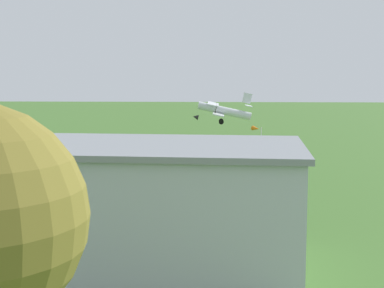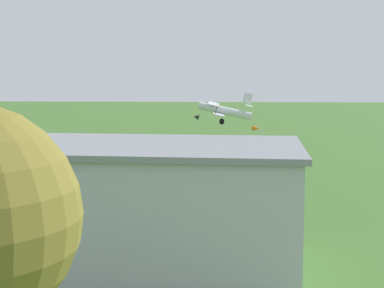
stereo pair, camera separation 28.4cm
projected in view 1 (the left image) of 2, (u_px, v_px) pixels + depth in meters
name	position (u px, v px, depth m)	size (l,w,h in m)	color
ground_plane	(162.00, 166.00, 74.08)	(400.00, 400.00, 0.00)	#3D6628
hangar	(88.00, 202.00, 35.05)	(27.30, 12.88, 7.59)	#B7BCC6
biplane	(222.00, 110.00, 73.01)	(7.83, 8.56, 4.13)	silver
person_at_fence_line	(174.00, 201.00, 49.11)	(0.54, 0.54, 1.68)	#72338C
person_by_parked_cars	(238.00, 203.00, 48.13)	(0.54, 0.54, 1.77)	#3F3F47
windsock	(257.00, 131.00, 72.00)	(1.38, 1.41, 5.42)	silver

